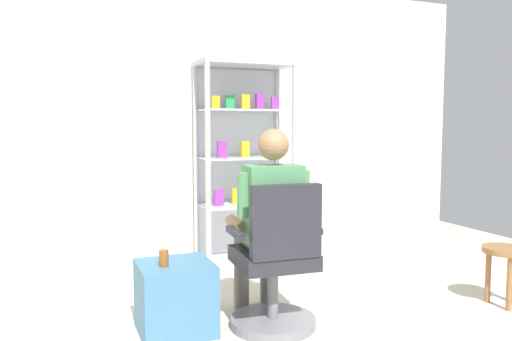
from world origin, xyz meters
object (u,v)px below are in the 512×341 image
(storage_crate, at_px, (175,298))
(office_chair, at_px, (277,270))
(tea_glass, at_px, (164,258))
(wooden_stool, at_px, (505,259))
(seated_shopkeeper, at_px, (268,216))
(display_cabinet_main, at_px, (243,161))

(storage_crate, bearing_deg, office_chair, -18.61)
(storage_crate, relative_size, tea_glass, 4.34)
(office_chair, relative_size, tea_glass, 9.13)
(tea_glass, xyz_separation_m, wooden_stool, (2.41, -0.38, -0.16))
(seated_shopkeeper, bearing_deg, storage_crate, 176.08)
(tea_glass, bearing_deg, office_chair, -12.80)
(wooden_stool, bearing_deg, office_chair, 172.68)
(display_cabinet_main, xyz_separation_m, tea_glass, (-1.09, -1.52, -0.46))
(display_cabinet_main, bearing_deg, tea_glass, -125.55)
(office_chair, relative_size, storage_crate, 2.10)
(display_cabinet_main, height_order, storage_crate, display_cabinet_main)
(seated_shopkeeper, height_order, storage_crate, seated_shopkeeper)
(seated_shopkeeper, bearing_deg, display_cabinet_main, 75.67)
(display_cabinet_main, distance_m, storage_crate, 1.93)
(tea_glass, bearing_deg, wooden_stool, -8.90)
(seated_shopkeeper, relative_size, tea_glass, 12.27)
(seated_shopkeeper, xyz_separation_m, storage_crate, (-0.62, 0.04, -0.49))
(storage_crate, distance_m, tea_glass, 0.29)
(display_cabinet_main, relative_size, seated_shopkeeper, 1.47)
(tea_glass, bearing_deg, seated_shopkeeper, 0.51)
(display_cabinet_main, distance_m, wooden_stool, 2.40)
(office_chair, relative_size, wooden_stool, 2.23)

